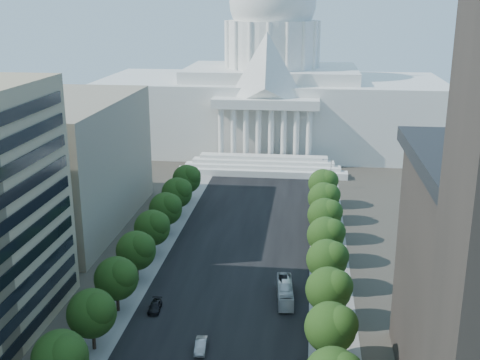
% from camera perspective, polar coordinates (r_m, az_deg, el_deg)
% --- Properties ---
extents(road_asphalt, '(30.00, 260.00, 0.01)m').
position_cam_1_polar(road_asphalt, '(131.98, 0.07, -6.43)').
color(road_asphalt, black).
rests_on(road_asphalt, ground).
extents(sidewalk_left, '(8.00, 260.00, 0.02)m').
position_cam_1_polar(sidewalk_left, '(135.32, -7.99, -6.00)').
color(sidewalk_left, gray).
rests_on(sidewalk_left, ground).
extents(sidewalk_right, '(8.00, 260.00, 0.02)m').
position_cam_1_polar(sidewalk_right, '(131.34, 8.39, -6.75)').
color(sidewalk_right, gray).
rests_on(sidewalk_right, ground).
extents(capitol, '(120.00, 56.00, 73.00)m').
position_cam_1_polar(capitol, '(218.22, 2.98, 8.30)').
color(capitol, white).
rests_on(capitol, ground).
extents(office_block_left_far, '(38.00, 52.00, 30.00)m').
position_cam_1_polar(office_block_left_far, '(149.14, -18.11, 1.55)').
color(office_block_left_far, gray).
rests_on(office_block_left_far, ground).
extents(tree_l_c, '(7.79, 7.60, 9.97)m').
position_cam_1_polar(tree_l_c, '(86.42, -16.55, -15.79)').
color(tree_l_c, '#33261C').
rests_on(tree_l_c, ground).
extents(tree_l_d, '(7.79, 7.60, 9.97)m').
position_cam_1_polar(tree_l_d, '(95.94, -13.74, -12.08)').
color(tree_l_d, '#33261C').
rests_on(tree_l_d, ground).
extents(tree_l_e, '(7.79, 7.60, 9.97)m').
position_cam_1_polar(tree_l_e, '(105.97, -11.52, -9.04)').
color(tree_l_e, '#33261C').
rests_on(tree_l_e, ground).
extents(tree_l_f, '(7.79, 7.60, 9.97)m').
position_cam_1_polar(tree_l_f, '(116.37, -9.71, -6.52)').
color(tree_l_f, '#33261C').
rests_on(tree_l_f, ground).
extents(tree_l_g, '(7.79, 7.60, 9.97)m').
position_cam_1_polar(tree_l_g, '(127.05, -8.21, -4.42)').
color(tree_l_g, '#33261C').
rests_on(tree_l_g, ground).
extents(tree_l_h, '(7.79, 7.60, 9.97)m').
position_cam_1_polar(tree_l_h, '(137.95, -6.96, -2.64)').
color(tree_l_h, '#33261C').
rests_on(tree_l_h, ground).
extents(tree_l_i, '(7.79, 7.60, 9.97)m').
position_cam_1_polar(tree_l_i, '(149.01, -5.90, -1.13)').
color(tree_l_i, '#33261C').
rests_on(tree_l_i, ground).
extents(tree_l_j, '(7.79, 7.60, 9.97)m').
position_cam_1_polar(tree_l_j, '(160.22, -4.98, 0.18)').
color(tree_l_j, '#33261C').
rests_on(tree_l_j, ground).
extents(tree_r_d, '(7.79, 7.60, 9.97)m').
position_cam_1_polar(tree_r_d, '(90.69, 8.79, -13.58)').
color(tree_r_d, '#33261C').
rests_on(tree_r_d, ground).
extents(tree_r_e, '(7.79, 7.60, 9.97)m').
position_cam_1_polar(tree_r_e, '(101.23, 8.58, -10.16)').
color(tree_r_e, '#33261C').
rests_on(tree_r_e, ground).
extents(tree_r_f, '(7.79, 7.60, 9.97)m').
position_cam_1_polar(tree_r_f, '(112.07, 8.41, -7.40)').
color(tree_r_f, '#33261C').
rests_on(tree_r_f, ground).
extents(tree_r_g, '(7.79, 7.60, 9.97)m').
position_cam_1_polar(tree_r_g, '(123.13, 8.28, -5.12)').
color(tree_r_g, '#33261C').
rests_on(tree_r_g, ground).
extents(tree_r_h, '(7.79, 7.60, 9.97)m').
position_cam_1_polar(tree_r_h, '(134.34, 8.17, -3.23)').
color(tree_r_h, '#33261C').
rests_on(tree_r_h, ground).
extents(tree_r_i, '(7.79, 7.60, 9.97)m').
position_cam_1_polar(tree_r_i, '(145.69, 8.07, -1.63)').
color(tree_r_i, '#33261C').
rests_on(tree_r_i, ground).
extents(tree_r_j, '(7.79, 7.60, 9.97)m').
position_cam_1_polar(tree_r_j, '(157.13, 7.99, -0.26)').
color(tree_r_j, '#33261C').
rests_on(tree_r_j, ground).
extents(streetlight_c, '(2.61, 0.44, 9.00)m').
position_cam_1_polar(streetlight_c, '(101.77, 9.46, -10.45)').
color(streetlight_c, gray).
rests_on(streetlight_c, ground).
extents(streetlight_d, '(2.61, 0.44, 9.00)m').
position_cam_1_polar(streetlight_d, '(124.53, 8.98, -5.21)').
color(streetlight_d, gray).
rests_on(streetlight_d, ground).
extents(streetlight_e, '(2.61, 0.44, 9.00)m').
position_cam_1_polar(streetlight_e, '(148.02, 8.65, -1.61)').
color(streetlight_e, gray).
rests_on(streetlight_e, ground).
extents(streetlight_f, '(2.61, 0.44, 9.00)m').
position_cam_1_polar(streetlight_f, '(171.94, 8.42, 0.99)').
color(streetlight_f, gray).
rests_on(streetlight_f, ground).
extents(car_silver, '(2.04, 4.95, 1.59)m').
position_cam_1_polar(car_silver, '(96.21, -3.73, -15.41)').
color(car_silver, '#98999F').
rests_on(car_silver, ground).
extents(car_dark_b, '(2.30, 4.99, 1.41)m').
position_cam_1_polar(car_dark_b, '(107.85, -8.06, -11.80)').
color(car_dark_b, black).
rests_on(car_dark_b, ground).
extents(city_bus, '(3.59, 11.38, 3.12)m').
position_cam_1_polar(city_bus, '(110.12, 4.29, -10.54)').
color(city_bus, silver).
rests_on(city_bus, ground).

